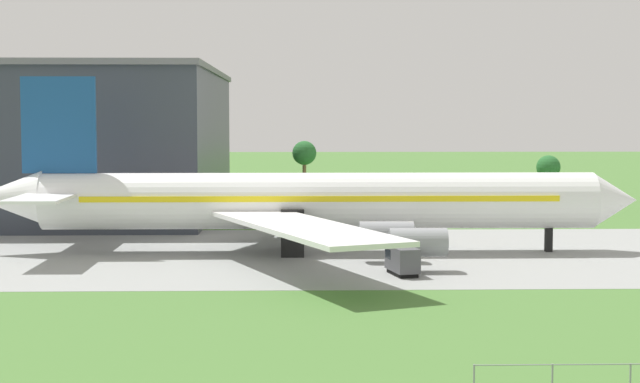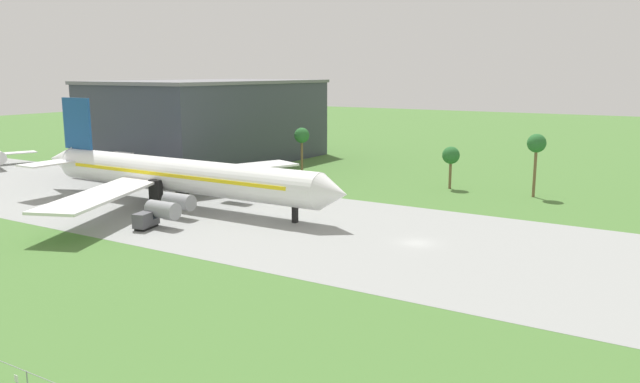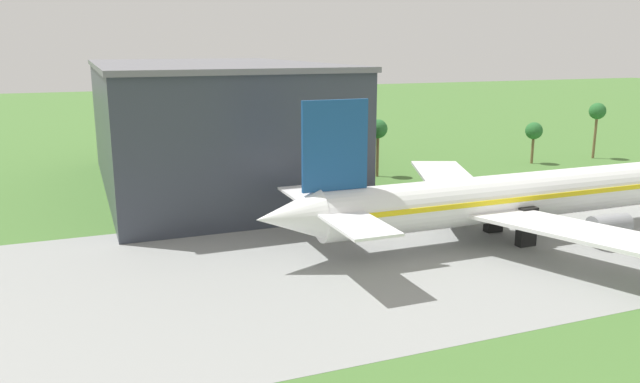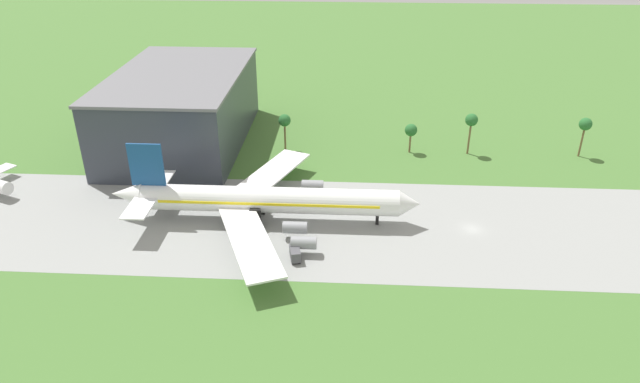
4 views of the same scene
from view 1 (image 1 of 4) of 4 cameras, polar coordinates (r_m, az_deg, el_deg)
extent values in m
cylinder|color=white|center=(104.93, 0.00, -0.54)|extent=(58.96, 6.02, 6.02)
cone|color=white|center=(110.48, 16.77, -0.48)|extent=(4.81, 5.90, 5.90)
cone|color=white|center=(109.18, -17.72, -0.32)|extent=(7.52, 5.72, 5.72)
cube|color=yellow|center=(104.89, 0.00, -0.30)|extent=(50.12, 6.14, 0.60)
cube|color=navy|center=(107.42, -14.96, 3.76)|extent=(7.82, 0.50, 10.23)
cube|color=white|center=(107.80, -15.04, -0.08)|extent=(5.42, 24.07, 0.30)
cube|color=white|center=(89.80, -1.13, -2.06)|extent=(18.69, 31.24, 0.44)
cube|color=white|center=(120.19, -1.24, -0.42)|extent=(18.69, 31.24, 0.44)
cylinder|color=gray|center=(98.43, 3.88, -2.52)|extent=(5.42, 2.71, 2.71)
cylinder|color=gray|center=(92.76, 5.72, -2.96)|extent=(5.42, 2.71, 2.71)
cylinder|color=gray|center=(112.73, 3.18, -1.64)|extent=(5.42, 2.71, 2.71)
cylinder|color=gray|center=(118.91, 4.11, -1.33)|extent=(5.42, 2.71, 2.71)
cube|color=black|center=(108.75, 13.17, -2.13)|extent=(0.70, 0.90, 5.00)
cube|color=black|center=(101.91, -1.61, -2.45)|extent=(2.40, 1.20, 5.00)
cube|color=black|center=(108.49, -1.60, -2.03)|extent=(2.40, 1.20, 5.00)
cube|color=black|center=(90.99, 4.81, -4.75)|extent=(2.59, 4.15, 0.40)
cube|color=#4C4C51|center=(90.79, 4.82, -3.93)|extent=(2.93, 4.85, 2.23)
cube|color=black|center=(91.91, 4.57, -3.61)|extent=(2.33, 1.99, 0.90)
cube|color=#333842|center=(153.32, -12.77, 2.72)|extent=(36.00, 60.00, 20.91)
cube|color=slate|center=(153.41, -12.83, 6.78)|extent=(36.72, 61.20, 0.80)
cylinder|color=brown|center=(151.64, 13.12, -0.05)|extent=(0.56, 0.56, 6.40)
sphere|color=#28662D|center=(151.40, 13.15, 1.39)|extent=(3.60, 3.60, 3.60)
cylinder|color=brown|center=(146.64, -0.91, 0.35)|extent=(0.56, 0.56, 8.58)
sphere|color=#28662D|center=(146.37, -0.92, 2.26)|extent=(3.60, 3.60, 3.60)
camera|label=2|loc=(85.86, 73.05, 7.50)|focal=35.00mm
camera|label=3|loc=(66.74, -53.73, 11.32)|focal=35.00mm
camera|label=4|loc=(58.26, 121.04, 64.90)|focal=32.00mm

